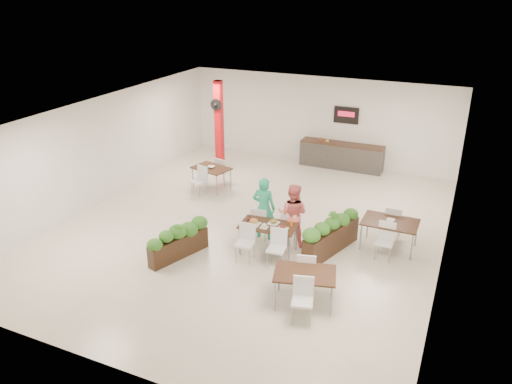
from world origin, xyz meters
TOP-DOWN VIEW (x-y plane):
  - ground at (0.00, 0.00)m, footprint 12.00×12.00m
  - room_shell at (0.00, 0.00)m, footprint 10.10×12.10m
  - red_column at (-3.00, 3.79)m, footprint 0.40×0.41m
  - service_counter at (1.00, 5.65)m, footprint 3.00×0.64m
  - main_table at (0.92, -1.07)m, footprint 1.46×1.72m
  - diner_man at (0.53, -0.42)m, footprint 0.65×0.46m
  - diner_woman at (1.33, -0.42)m, footprint 0.85×0.69m
  - planter_left at (-0.98, -2.22)m, footprint 0.86×1.70m
  - planter_right at (2.39, -0.46)m, footprint 0.94×2.05m
  - side_table_a at (-2.34, 1.96)m, footprint 1.34×1.67m
  - side_table_b at (3.67, 0.36)m, footprint 1.38×1.62m
  - side_table_c at (2.48, -2.79)m, footprint 1.45×1.67m

SIDE VIEW (x-z plane):
  - ground at x=0.00m, z-range 0.00..0.00m
  - service_counter at x=1.00m, z-range -0.61..1.59m
  - planter_left at x=-0.98m, z-range 0.03..0.96m
  - planter_right at x=2.39m, z-range -0.04..1.08m
  - side_table_a at x=-2.34m, z-range 0.17..1.09m
  - side_table_c at x=2.48m, z-range 0.17..1.09m
  - main_table at x=0.92m, z-range 0.17..1.10m
  - side_table_b at x=3.67m, z-range 0.18..1.11m
  - diner_woman at x=1.33m, z-range 0.00..1.66m
  - diner_man at x=0.53m, z-range 0.00..1.71m
  - red_column at x=-3.00m, z-range 0.04..3.24m
  - room_shell at x=0.00m, z-range 0.40..3.62m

